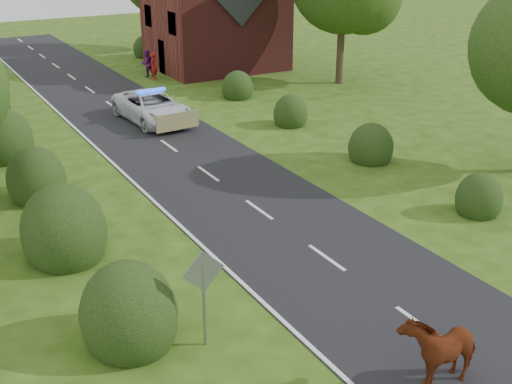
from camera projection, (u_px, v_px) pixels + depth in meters
ground at (421, 325)px, 16.02m from camera, size 120.00×120.00×0.00m
road at (178, 152)px, 27.96m from camera, size 6.00×70.00×0.02m
road_markings at (162, 174)px, 25.56m from camera, size 4.96×70.00×0.01m
hedgerow_left at (42, 191)px, 22.03m from camera, size 2.75×50.41×3.00m
hedgerow_right at (353, 140)px, 27.79m from camera, size 2.10×45.78×2.10m
road_sign at (204, 284)px, 14.66m from camera, size 1.06×0.08×2.53m
house at (215, 11)px, 42.82m from camera, size 8.00×7.40×9.17m
cow at (439, 351)px, 13.93m from camera, size 2.02×1.10×1.41m
police_van at (152, 107)px, 32.05m from camera, size 2.84×5.58×1.64m
pedestrian_red at (154, 66)px, 40.60m from camera, size 0.73×0.72×1.70m
pedestrian_purple at (147, 64)px, 41.25m from camera, size 0.88×0.71×1.71m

